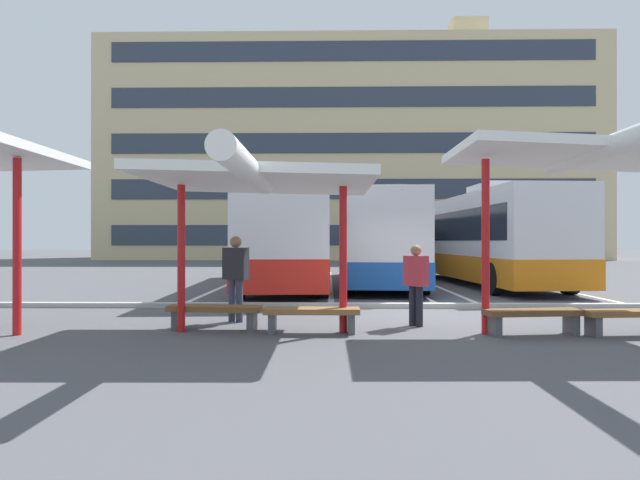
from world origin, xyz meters
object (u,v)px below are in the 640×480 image
(bench_4, at_px, (639,316))
(waiting_passenger_3, at_px, (236,272))
(coach_bus_0, at_px, (286,238))
(bench_2, at_px, (312,314))
(bench_1, at_px, (215,312))
(waiting_passenger_0, at_px, (416,280))
(coach_bus_2, at_px, (484,240))
(waiting_shelter_2, at_px, (589,157))
(waiting_shelter_1, at_px, (260,182))
(coach_bus_1, at_px, (382,241))
(bench_3, at_px, (533,316))

(bench_4, height_order, waiting_passenger_3, waiting_passenger_3)
(coach_bus_0, relative_size, waiting_passenger_3, 6.65)
(bench_2, bearing_deg, waiting_passenger_3, 142.18)
(bench_1, distance_m, waiting_passenger_0, 3.86)
(coach_bus_2, distance_m, waiting_shelter_2, 10.67)
(waiting_passenger_0, relative_size, waiting_passenger_3, 0.90)
(waiting_shelter_1, bearing_deg, coach_bus_1, 73.02)
(bench_3, bearing_deg, coach_bus_2, 77.24)
(coach_bus_1, height_order, coach_bus_2, coach_bus_2)
(coach_bus_1, height_order, bench_1, coach_bus_1)
(waiting_shelter_2, height_order, bench_4, waiting_shelter_2)
(coach_bus_1, distance_m, waiting_shelter_2, 11.19)
(bench_4, bearing_deg, waiting_shelter_1, -179.87)
(coach_bus_2, bearing_deg, bench_4, -93.02)
(coach_bus_0, height_order, waiting_passenger_3, coach_bus_0)
(coach_bus_0, bearing_deg, bench_1, -93.33)
(coach_bus_2, bearing_deg, bench_2, -121.22)
(bench_3, distance_m, waiting_passenger_3, 5.65)
(waiting_shelter_2, distance_m, bench_3, 2.89)
(bench_4, bearing_deg, waiting_shelter_2, -174.76)
(waiting_passenger_3, bearing_deg, coach_bus_0, 87.82)
(waiting_shelter_1, height_order, bench_4, waiting_shelter_1)
(coach_bus_2, height_order, waiting_shelter_1, coach_bus_2)
(bench_2, distance_m, bench_4, 5.66)
(bench_1, height_order, bench_4, same)
(coach_bus_1, bearing_deg, coach_bus_2, -5.34)
(bench_3, bearing_deg, waiting_shelter_1, -179.45)
(coach_bus_1, bearing_deg, coach_bus_0, -163.02)
(coach_bus_2, relative_size, waiting_shelter_1, 2.12)
(waiting_passenger_3, bearing_deg, waiting_passenger_0, -7.07)
(coach_bus_2, xyz_separation_m, bench_2, (-6.21, -10.24, -1.34))
(coach_bus_2, xyz_separation_m, waiting_shelter_1, (-7.11, -10.41, 1.00))
(coach_bus_1, bearing_deg, waiting_shelter_2, -77.65)
(coach_bus_0, bearing_deg, waiting_passenger_0, -69.51)
(waiting_shelter_1, bearing_deg, waiting_passenger_0, 18.32)
(coach_bus_1, height_order, bench_4, coach_bus_1)
(waiting_shelter_2, height_order, waiting_passenger_3, waiting_shelter_2)
(coach_bus_0, relative_size, waiting_passenger_0, 7.38)
(waiting_shelter_1, height_order, bench_1, waiting_shelter_1)
(bench_2, relative_size, bench_3, 0.98)
(bench_2, bearing_deg, waiting_passenger_0, 21.58)
(coach_bus_0, bearing_deg, bench_3, -61.92)
(coach_bus_1, xyz_separation_m, bench_4, (3.27, -10.75, -1.30))
(bench_1, bearing_deg, waiting_shelter_2, -4.68)
(waiting_shelter_1, xyz_separation_m, waiting_passenger_0, (2.88, 0.96, -1.79))
(waiting_passenger_0, bearing_deg, bench_1, -172.68)
(bench_3, height_order, waiting_passenger_0, waiting_passenger_0)
(bench_4, relative_size, waiting_passenger_0, 1.27)
(waiting_shelter_1, distance_m, waiting_passenger_3, 2.28)
(coach_bus_1, height_order, waiting_passenger_3, coach_bus_1)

